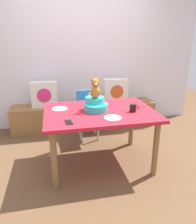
% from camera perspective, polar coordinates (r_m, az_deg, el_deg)
% --- Properties ---
extents(ground_plane, '(8.00, 8.00, 0.00)m').
position_cam_1_polar(ground_plane, '(3.00, 0.41, -13.18)').
color(ground_plane, brown).
extents(back_wall, '(4.40, 0.10, 2.60)m').
position_cam_1_polar(back_wall, '(4.04, -4.39, 14.79)').
color(back_wall, silver).
rests_on(back_wall, ground_plane).
extents(window_bench, '(2.60, 0.44, 0.46)m').
position_cam_1_polar(window_bench, '(4.00, -3.46, -0.95)').
color(window_bench, olive).
rests_on(window_bench, ground_plane).
extents(pillow_floral_left, '(0.44, 0.15, 0.44)m').
position_cam_1_polar(pillow_floral_left, '(3.82, -14.13, 4.56)').
color(pillow_floral_left, white).
rests_on(pillow_floral_left, window_bench).
extents(pillow_floral_right, '(0.44, 0.15, 0.44)m').
position_cam_1_polar(pillow_floral_right, '(3.98, 4.76, 5.66)').
color(pillow_floral_right, white).
rests_on(pillow_floral_right, window_bench).
extents(book_stack, '(0.20, 0.14, 0.07)m').
position_cam_1_polar(book_stack, '(3.90, -6.61, 2.51)').
color(book_stack, gray).
rests_on(book_stack, window_bench).
extents(dining_table, '(1.37, 0.99, 0.74)m').
position_cam_1_polar(dining_table, '(2.71, 0.45, -1.57)').
color(dining_table, red).
rests_on(dining_table, ground_plane).
extents(highchair, '(0.34, 0.47, 0.79)m').
position_cam_1_polar(highchair, '(3.50, -2.75, 1.11)').
color(highchair, '#2672B2').
rests_on(highchair, ground_plane).
extents(infant_seat_teal, '(0.30, 0.33, 0.16)m').
position_cam_1_polar(infant_seat_teal, '(2.68, -0.69, 1.92)').
color(infant_seat_teal, '#28B5B0').
rests_on(infant_seat_teal, dining_table).
extents(teddy_bear, '(0.13, 0.12, 0.25)m').
position_cam_1_polar(teddy_bear, '(2.62, -0.71, 6.23)').
color(teddy_bear, '#A57029').
rests_on(teddy_bear, infant_seat_teal).
extents(ketchup_bottle, '(0.07, 0.07, 0.18)m').
position_cam_1_polar(ketchup_bottle, '(2.95, -1.77, 3.87)').
color(ketchup_bottle, gold).
rests_on(ketchup_bottle, dining_table).
extents(coffee_mug, '(0.12, 0.08, 0.09)m').
position_cam_1_polar(coffee_mug, '(2.67, 9.33, 1.06)').
color(coffee_mug, black).
rests_on(coffee_mug, dining_table).
extents(dinner_plate_near, '(0.20, 0.20, 0.01)m').
position_cam_1_polar(dinner_plate_near, '(2.43, 3.92, -1.58)').
color(dinner_plate_near, white).
rests_on(dinner_plate_near, dining_table).
extents(dinner_plate_far, '(0.20, 0.20, 0.01)m').
position_cam_1_polar(dinner_plate_far, '(2.78, -10.17, 0.83)').
color(dinner_plate_far, white).
rests_on(dinner_plate_far, dining_table).
extents(cell_phone, '(0.09, 0.15, 0.01)m').
position_cam_1_polar(cell_phone, '(2.33, -7.78, -2.69)').
color(cell_phone, black).
rests_on(cell_phone, dining_table).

